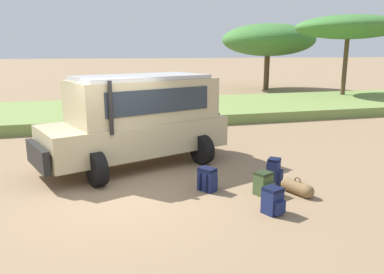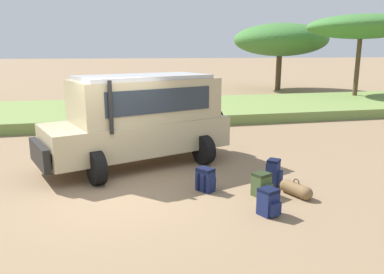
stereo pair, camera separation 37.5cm
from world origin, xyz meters
name	(u,v)px [view 2 (the right image)]	position (x,y,z in m)	size (l,w,h in m)	color
ground_plane	(124,192)	(0.00, 0.00, 0.00)	(320.00, 320.00, 0.00)	#8C7051
grass_bank	(112,112)	(0.00, 10.20, 0.22)	(120.00, 7.00, 0.44)	olive
safari_vehicle	(141,118)	(0.63, 2.10, 1.29)	(5.43, 3.70, 2.44)	tan
backpack_beside_front_wheel	(206,180)	(1.80, -0.35, 0.26)	(0.46, 0.47, 0.53)	navy
backpack_cluster_center	(274,173)	(3.41, -0.41, 0.31)	(0.42, 0.42, 0.64)	navy
backpack_near_rear_wheel	(269,202)	(2.64, -1.84, 0.25)	(0.42, 0.47, 0.52)	navy
backpack_outermost	(262,185)	(2.90, -0.91, 0.25)	(0.44, 0.46, 0.51)	#42562D
duffel_bag_low_black_case	(296,189)	(3.63, -1.08, 0.14)	(0.47, 0.81, 0.39)	brown
acacia_tree_left_mid	(280,40)	(13.38, 19.98, 3.92)	(7.21, 7.63, 5.19)	brown
acacia_tree_centre_back	(361,27)	(14.50, 11.85, 4.44)	(6.19, 6.12, 5.14)	brown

